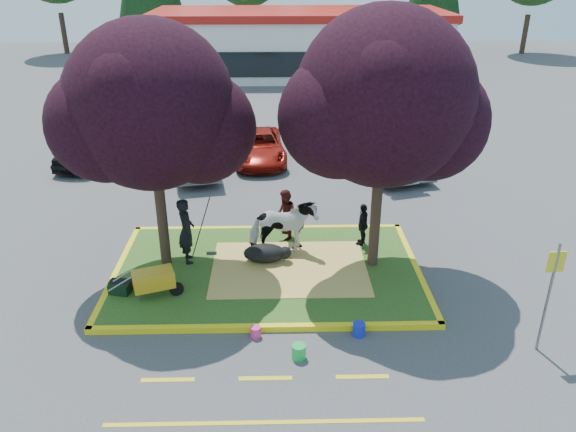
{
  "coord_description": "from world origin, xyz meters",
  "views": [
    {
      "loc": [
        0.25,
        -13.24,
        7.91
      ],
      "look_at": [
        0.58,
        0.5,
        1.49
      ],
      "focal_mm": 35.0,
      "sensor_mm": 36.0,
      "label": 1
    }
  ],
  "objects_px": {
    "bucket_blue": "(359,329)",
    "car_silver": "(194,152)",
    "wheelbarrow": "(154,280)",
    "sign_post": "(551,286)",
    "car_black": "(90,145)",
    "bucket_green": "(299,352)",
    "bucket_pink": "(256,332)",
    "calf": "(265,253)",
    "cow": "(283,228)",
    "handler": "(186,231)"
  },
  "relations": [
    {
      "from": "car_black",
      "to": "wheelbarrow",
      "type": "bearing_deg",
      "value": -57.6
    },
    {
      "from": "bucket_blue",
      "to": "wheelbarrow",
      "type": "bearing_deg",
      "value": 162.65
    },
    {
      "from": "sign_post",
      "to": "bucket_blue",
      "type": "bearing_deg",
      "value": 166.35
    },
    {
      "from": "cow",
      "to": "calf",
      "type": "relative_size",
      "value": 1.61
    },
    {
      "from": "cow",
      "to": "bucket_green",
      "type": "xyz_separation_m",
      "value": [
        0.27,
        -4.45,
        -0.78
      ]
    },
    {
      "from": "wheelbarrow",
      "to": "car_black",
      "type": "distance_m",
      "value": 11.49
    },
    {
      "from": "handler",
      "to": "bucket_pink",
      "type": "bearing_deg",
      "value": -163.96
    },
    {
      "from": "calf",
      "to": "car_black",
      "type": "xyz_separation_m",
      "value": [
        -7.35,
        8.84,
        0.32
      ]
    },
    {
      "from": "cow",
      "to": "car_black",
      "type": "xyz_separation_m",
      "value": [
        -7.86,
        8.35,
        -0.22
      ]
    },
    {
      "from": "wheelbarrow",
      "to": "bucket_pink",
      "type": "relative_size",
      "value": 6.88
    },
    {
      "from": "cow",
      "to": "car_silver",
      "type": "distance_m",
      "value": 8.0
    },
    {
      "from": "cow",
      "to": "bucket_pink",
      "type": "height_order",
      "value": "cow"
    },
    {
      "from": "bucket_blue",
      "to": "car_black",
      "type": "bearing_deg",
      "value": 128.39
    },
    {
      "from": "wheelbarrow",
      "to": "car_black",
      "type": "xyz_separation_m",
      "value": [
        -4.64,
        10.51,
        0.11
      ]
    },
    {
      "from": "bucket_green",
      "to": "car_silver",
      "type": "distance_m",
      "value": 12.27
    },
    {
      "from": "wheelbarrow",
      "to": "bucket_green",
      "type": "bearing_deg",
      "value": -53.17
    },
    {
      "from": "cow",
      "to": "bucket_green",
      "type": "distance_m",
      "value": 4.53
    },
    {
      "from": "calf",
      "to": "car_silver",
      "type": "bearing_deg",
      "value": 121.87
    },
    {
      "from": "wheelbarrow",
      "to": "bucket_green",
      "type": "relative_size",
      "value": 5.37
    },
    {
      "from": "car_black",
      "to": "bucket_pink",
      "type": "bearing_deg",
      "value": -50.58
    },
    {
      "from": "cow",
      "to": "bucket_pink",
      "type": "relative_size",
      "value": 7.3
    },
    {
      "from": "bucket_blue",
      "to": "car_silver",
      "type": "distance_m",
      "value": 12.07
    },
    {
      "from": "bucket_blue",
      "to": "bucket_pink",
      "type": "bearing_deg",
      "value": 180.0
    },
    {
      "from": "sign_post",
      "to": "bucket_green",
      "type": "distance_m",
      "value": 5.47
    },
    {
      "from": "wheelbarrow",
      "to": "bucket_green",
      "type": "height_order",
      "value": "wheelbarrow"
    },
    {
      "from": "car_black",
      "to": "bucket_blue",
      "type": "bearing_deg",
      "value": -43.01
    },
    {
      "from": "sign_post",
      "to": "car_black",
      "type": "distance_m",
      "value": 18.43
    },
    {
      "from": "wheelbarrow",
      "to": "car_black",
      "type": "bearing_deg",
      "value": 93.93
    },
    {
      "from": "cow",
      "to": "bucket_blue",
      "type": "height_order",
      "value": "cow"
    },
    {
      "from": "calf",
      "to": "sign_post",
      "type": "height_order",
      "value": "sign_post"
    },
    {
      "from": "cow",
      "to": "car_black",
      "type": "height_order",
      "value": "cow"
    },
    {
      "from": "car_silver",
      "to": "handler",
      "type": "bearing_deg",
      "value": 84.65
    },
    {
      "from": "handler",
      "to": "car_silver",
      "type": "xyz_separation_m",
      "value": [
        -0.78,
        7.63,
        -0.29
      ]
    },
    {
      "from": "cow",
      "to": "handler",
      "type": "distance_m",
      "value": 2.67
    },
    {
      "from": "cow",
      "to": "wheelbarrow",
      "type": "xyz_separation_m",
      "value": [
        -3.23,
        -2.16,
        -0.33
      ]
    },
    {
      "from": "bucket_green",
      "to": "bucket_blue",
      "type": "height_order",
      "value": "bucket_green"
    },
    {
      "from": "calf",
      "to": "sign_post",
      "type": "bearing_deg",
      "value": -20.76
    },
    {
      "from": "calf",
      "to": "wheelbarrow",
      "type": "bearing_deg",
      "value": -137.18
    },
    {
      "from": "bucket_pink",
      "to": "bucket_blue",
      "type": "xyz_separation_m",
      "value": [
        2.36,
        0.0,
        0.03
      ]
    },
    {
      "from": "calf",
      "to": "bucket_pink",
      "type": "distance_m",
      "value": 3.21
    },
    {
      "from": "calf",
      "to": "bucket_blue",
      "type": "height_order",
      "value": "calf"
    },
    {
      "from": "handler",
      "to": "bucket_pink",
      "type": "relative_size",
      "value": 7.2
    },
    {
      "from": "handler",
      "to": "bucket_blue",
      "type": "relative_size",
      "value": 5.98
    },
    {
      "from": "calf",
      "to": "car_silver",
      "type": "height_order",
      "value": "car_silver"
    },
    {
      "from": "bucket_blue",
      "to": "car_black",
      "type": "xyz_separation_m",
      "value": [
        -9.54,
        12.04,
        0.57
      ]
    },
    {
      "from": "bucket_green",
      "to": "bucket_pink",
      "type": "relative_size",
      "value": 1.28
    },
    {
      "from": "bucket_green",
      "to": "bucket_pink",
      "type": "height_order",
      "value": "bucket_green"
    },
    {
      "from": "cow",
      "to": "bucket_blue",
      "type": "xyz_separation_m",
      "value": [
        1.68,
        -3.69,
        -0.79
      ]
    },
    {
      "from": "sign_post",
      "to": "calf",
      "type": "bearing_deg",
      "value": 142.99
    },
    {
      "from": "bucket_pink",
      "to": "car_black",
      "type": "height_order",
      "value": "car_black"
    }
  ]
}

